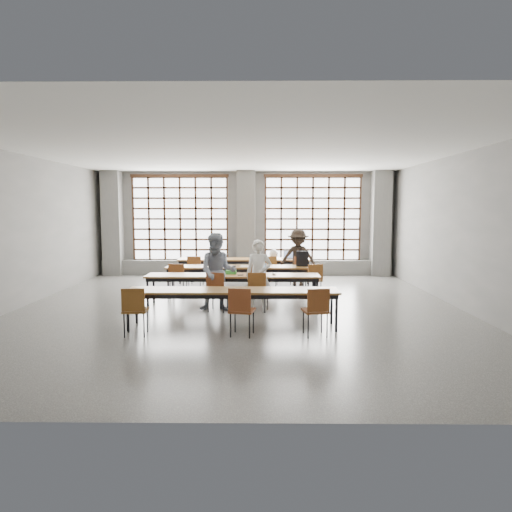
# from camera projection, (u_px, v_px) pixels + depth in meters

# --- Properties ---
(floor) EXTENTS (11.00, 11.00, 0.00)m
(floor) POSITION_uv_depth(u_px,v_px,m) (239.00, 309.00, 10.29)
(floor) COLOR #50504E
(floor) RESTS_ON ground
(ceiling) EXTENTS (11.00, 11.00, 0.00)m
(ceiling) POSITION_uv_depth(u_px,v_px,m) (238.00, 151.00, 9.92)
(ceiling) COLOR silver
(ceiling) RESTS_ON floor
(wall_back) EXTENTS (10.00, 0.00, 10.00)m
(wall_back) POSITION_uv_depth(u_px,v_px,m) (246.00, 223.00, 15.57)
(wall_back) COLOR #60605D
(wall_back) RESTS_ON floor
(wall_front) EXTENTS (10.00, 0.00, 10.00)m
(wall_front) POSITION_uv_depth(u_px,v_px,m) (211.00, 259.00, 4.64)
(wall_front) COLOR #60605D
(wall_front) RESTS_ON floor
(wall_left) EXTENTS (0.00, 11.00, 11.00)m
(wall_left) POSITION_uv_depth(u_px,v_px,m) (15.00, 231.00, 10.16)
(wall_left) COLOR #60605D
(wall_left) RESTS_ON floor
(wall_right) EXTENTS (0.00, 11.00, 11.00)m
(wall_right) POSITION_uv_depth(u_px,v_px,m) (465.00, 232.00, 10.05)
(wall_right) COLOR #60605D
(wall_right) RESTS_ON floor
(column_left) EXTENTS (0.60, 0.55, 3.50)m
(column_left) POSITION_uv_depth(u_px,v_px,m) (113.00, 223.00, 15.35)
(column_left) COLOR #5A5A58
(column_left) RESTS_ON floor
(column_mid) EXTENTS (0.60, 0.55, 3.50)m
(column_mid) POSITION_uv_depth(u_px,v_px,m) (246.00, 224.00, 15.30)
(column_mid) COLOR #5A5A58
(column_mid) RESTS_ON floor
(column_right) EXTENTS (0.60, 0.55, 3.50)m
(column_right) POSITION_uv_depth(u_px,v_px,m) (380.00, 224.00, 15.24)
(column_right) COLOR #5A5A58
(column_right) RESTS_ON floor
(window_left) EXTENTS (3.32, 0.12, 3.00)m
(window_left) POSITION_uv_depth(u_px,v_px,m) (180.00, 219.00, 15.51)
(window_left) COLOR white
(window_left) RESTS_ON wall_back
(window_right) EXTENTS (3.32, 0.12, 3.00)m
(window_right) POSITION_uv_depth(u_px,v_px,m) (313.00, 219.00, 15.45)
(window_right) COLOR white
(window_right) RESTS_ON wall_back
(sill_ledge) EXTENTS (9.80, 0.35, 0.50)m
(sill_ledge) POSITION_uv_depth(u_px,v_px,m) (246.00, 267.00, 15.53)
(sill_ledge) COLOR #5A5A58
(sill_ledge) RESTS_ON floor
(desk_row_a) EXTENTS (4.00, 0.70, 0.73)m
(desk_row_a) POSITION_uv_depth(u_px,v_px,m) (244.00, 261.00, 13.89)
(desk_row_a) COLOR brown
(desk_row_a) RESTS_ON floor
(desk_row_b) EXTENTS (4.00, 0.70, 0.73)m
(desk_row_b) POSITION_uv_depth(u_px,v_px,m) (242.00, 269.00, 12.11)
(desk_row_b) COLOR brown
(desk_row_b) RESTS_ON floor
(desk_row_c) EXTENTS (4.00, 0.70, 0.73)m
(desk_row_c) POSITION_uv_depth(u_px,v_px,m) (233.00, 277.00, 10.56)
(desk_row_c) COLOR brown
(desk_row_c) RESTS_ON floor
(desk_row_d) EXTENTS (4.00, 0.70, 0.73)m
(desk_row_d) POSITION_uv_depth(u_px,v_px,m) (233.00, 293.00, 8.63)
(desk_row_d) COLOR brown
(desk_row_d) RESTS_ON floor
(chair_back_left) EXTENTS (0.46, 0.47, 0.88)m
(chair_back_left) POSITION_uv_depth(u_px,v_px,m) (195.00, 268.00, 13.29)
(chair_back_left) COLOR brown
(chair_back_left) RESTS_ON floor
(chair_back_mid) EXTENTS (0.47, 0.48, 0.88)m
(chair_back_mid) POSITION_uv_depth(u_px,v_px,m) (270.00, 268.00, 13.27)
(chair_back_mid) COLOR brown
(chair_back_mid) RESTS_ON floor
(chair_back_right) EXTENTS (0.52, 0.52, 0.88)m
(chair_back_right) POSITION_uv_depth(u_px,v_px,m) (299.00, 268.00, 13.26)
(chair_back_right) COLOR maroon
(chair_back_right) RESTS_ON floor
(chair_mid_left) EXTENTS (0.46, 0.46, 0.88)m
(chair_mid_left) POSITION_uv_depth(u_px,v_px,m) (178.00, 277.00, 11.51)
(chair_mid_left) COLOR brown
(chair_mid_left) RESTS_ON floor
(chair_mid_centre) EXTENTS (0.43, 0.44, 0.88)m
(chair_mid_centre) POSITION_uv_depth(u_px,v_px,m) (257.00, 277.00, 11.49)
(chair_mid_centre) COLOR brown
(chair_mid_centre) RESTS_ON floor
(chair_mid_right) EXTENTS (0.53, 0.53, 0.88)m
(chair_mid_right) POSITION_uv_depth(u_px,v_px,m) (313.00, 277.00, 11.48)
(chair_mid_right) COLOR brown
(chair_mid_right) RESTS_ON floor
(chair_front_left) EXTENTS (0.49, 0.50, 0.88)m
(chair_front_left) POSITION_uv_depth(u_px,v_px,m) (217.00, 288.00, 9.95)
(chair_front_left) COLOR maroon
(chair_front_left) RESTS_ON floor
(chair_front_right) EXTENTS (0.49, 0.49, 0.88)m
(chair_front_right) POSITION_uv_depth(u_px,v_px,m) (258.00, 288.00, 9.94)
(chair_front_right) COLOR brown
(chair_front_right) RESTS_ON floor
(chair_near_left) EXTENTS (0.45, 0.45, 0.88)m
(chair_near_left) POSITION_uv_depth(u_px,v_px,m) (135.00, 306.00, 8.04)
(chair_near_left) COLOR brown
(chair_near_left) RESTS_ON floor
(chair_near_mid) EXTENTS (0.49, 0.49, 0.88)m
(chair_near_mid) POSITION_uv_depth(u_px,v_px,m) (241.00, 307.00, 8.02)
(chair_near_mid) COLOR maroon
(chair_near_mid) RESTS_ON floor
(chair_near_right) EXTENTS (0.48, 0.48, 0.88)m
(chair_near_right) POSITION_uv_depth(u_px,v_px,m) (317.00, 307.00, 8.00)
(chair_near_right) COLOR brown
(chair_near_right) RESTS_ON floor
(student_male) EXTENTS (0.60, 0.42, 1.58)m
(student_male) POSITION_uv_depth(u_px,v_px,m) (259.00, 275.00, 10.04)
(student_male) COLOR white
(student_male) RESTS_ON floor
(student_female) EXTENTS (0.86, 0.68, 1.72)m
(student_female) POSITION_uv_depth(u_px,v_px,m) (218.00, 272.00, 10.04)
(student_female) COLOR #182749
(student_female) RESTS_ON floor
(student_back) EXTENTS (1.12, 0.71, 1.65)m
(student_back) POSITION_uv_depth(u_px,v_px,m) (298.00, 257.00, 13.36)
(student_back) COLOR black
(student_back) RESTS_ON floor
(laptop_front) EXTENTS (0.46, 0.43, 0.26)m
(laptop_front) POSITION_uv_depth(u_px,v_px,m) (258.00, 271.00, 10.64)
(laptop_front) COLOR #ADADB2
(laptop_front) RESTS_ON desk_row_c
(laptop_back) EXTENTS (0.42, 0.38, 0.26)m
(laptop_back) POSITION_uv_depth(u_px,v_px,m) (289.00, 256.00, 13.97)
(laptop_back) COLOR #BBBCC1
(laptop_back) RESTS_ON desk_row_a
(mouse) EXTENTS (0.10, 0.07, 0.04)m
(mouse) POSITION_uv_depth(u_px,v_px,m) (274.00, 274.00, 10.52)
(mouse) COLOR silver
(mouse) RESTS_ON desk_row_c
(green_box) EXTENTS (0.26, 0.11, 0.09)m
(green_box) POSITION_uv_depth(u_px,v_px,m) (231.00, 272.00, 10.62)
(green_box) COLOR #30872C
(green_box) RESTS_ON desk_row_c
(phone) EXTENTS (0.14, 0.09, 0.01)m
(phone) POSITION_uv_depth(u_px,v_px,m) (241.00, 275.00, 10.45)
(phone) COLOR black
(phone) RESTS_ON desk_row_c
(paper_sheet_a) EXTENTS (0.32, 0.24, 0.00)m
(paper_sheet_a) POSITION_uv_depth(u_px,v_px,m) (220.00, 266.00, 12.16)
(paper_sheet_a) COLOR silver
(paper_sheet_a) RESTS_ON desk_row_b
(paper_sheet_b) EXTENTS (0.31, 0.24, 0.00)m
(paper_sheet_b) POSITION_uv_depth(u_px,v_px,m) (231.00, 266.00, 12.05)
(paper_sheet_b) COLOR silver
(paper_sheet_b) RESTS_ON desk_row_b
(paper_sheet_c) EXTENTS (0.32, 0.25, 0.00)m
(paper_sheet_c) POSITION_uv_depth(u_px,v_px,m) (246.00, 266.00, 12.10)
(paper_sheet_c) COLOR white
(paper_sheet_c) RESTS_ON desk_row_b
(backpack) EXTENTS (0.34, 0.23, 0.40)m
(backpack) POSITION_uv_depth(u_px,v_px,m) (302.00, 259.00, 12.11)
(backpack) COLOR black
(backpack) RESTS_ON desk_row_b
(plastic_bag) EXTENTS (0.31, 0.27, 0.29)m
(plastic_bag) POSITION_uv_depth(u_px,v_px,m) (274.00, 254.00, 13.91)
(plastic_bag) COLOR white
(plastic_bag) RESTS_ON desk_row_a
(red_pouch) EXTENTS (0.21, 0.13, 0.06)m
(red_pouch) POSITION_uv_depth(u_px,v_px,m) (136.00, 308.00, 8.12)
(red_pouch) COLOR #AC2E15
(red_pouch) RESTS_ON chair_near_left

